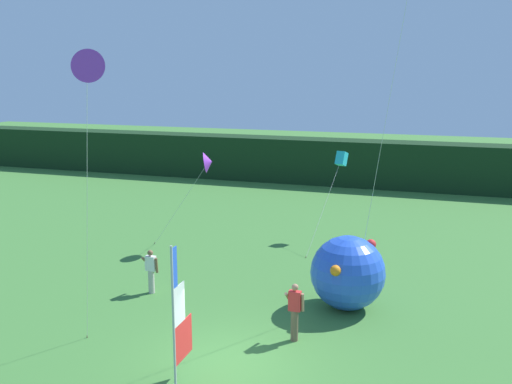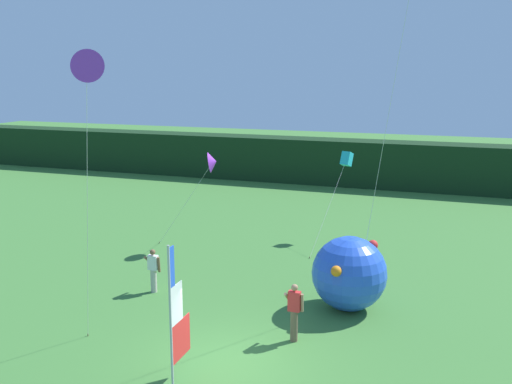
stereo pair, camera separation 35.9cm
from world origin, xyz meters
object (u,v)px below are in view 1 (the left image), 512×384
at_px(person_mid_field, 295,310).
at_px(kite_purple_delta_3, 208,162).
at_px(kite_purple_delta_0, 87,66).
at_px(inflatable_balloon, 348,273).
at_px(banner_flag, 179,320).
at_px(person_near_banner, 151,270).
at_px(kite_cyan_box_1, 341,159).

relative_size(person_mid_field, kite_purple_delta_3, 0.41).
distance_m(kite_purple_delta_0, kite_purple_delta_3, 11.19).
xyz_separation_m(inflatable_balloon, kite_purple_delta_0, (-5.81, -5.51, 6.67)).
distance_m(banner_flag, person_near_banner, 6.54).
distance_m(person_mid_field, kite_purple_delta_0, 8.83).
bearing_deg(inflatable_balloon, banner_flag, -117.22).
height_order(person_mid_field, kite_purple_delta_3, kite_purple_delta_3).
bearing_deg(kite_cyan_box_1, person_mid_field, -86.72).
bearing_deg(kite_purple_delta_0, person_mid_field, 29.49).
distance_m(person_near_banner, person_mid_field, 6.10).
bearing_deg(kite_cyan_box_1, kite_purple_delta_0, -106.31).
xyz_separation_m(kite_purple_delta_0, kite_purple_delta_3, (-1.18, 10.36, -4.05)).
bearing_deg(person_near_banner, kite_purple_delta_0, -77.33).
bearing_deg(kite_purple_delta_3, person_near_banner, -88.65).
relative_size(person_mid_field, kite_purple_delta_0, 0.21).
xyz_separation_m(banner_flag, kite_cyan_box_1, (1.44, 14.60, 1.92)).
xyz_separation_m(banner_flag, person_mid_field, (2.09, 3.34, -0.87)).
distance_m(person_near_banner, kite_purple_delta_3, 6.46).
relative_size(banner_flag, kite_purple_delta_3, 0.87).
bearing_deg(kite_purple_delta_3, inflatable_balloon, -34.75).
distance_m(person_near_banner, kite_cyan_box_1, 10.99).
relative_size(person_near_banner, kite_cyan_box_1, 0.38).
bearing_deg(kite_purple_delta_0, person_near_banner, 102.67).
bearing_deg(banner_flag, kite_purple_delta_3, 109.09).
xyz_separation_m(person_near_banner, kite_purple_delta_3, (-0.13, 5.71, 3.01)).
bearing_deg(person_mid_field, person_near_banner, 161.07).
height_order(kite_purple_delta_0, kite_cyan_box_1, kite_purple_delta_0).
bearing_deg(kite_cyan_box_1, kite_purple_delta_3, -145.79).
xyz_separation_m(banner_flag, inflatable_balloon, (3.18, 6.18, -0.57)).
relative_size(banner_flag, kite_cyan_box_1, 0.91).
relative_size(person_near_banner, kite_purple_delta_3, 0.37).
bearing_deg(banner_flag, kite_cyan_box_1, 84.36).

